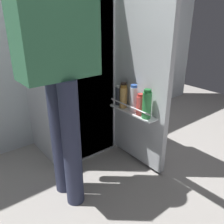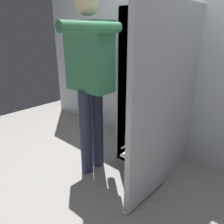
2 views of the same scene
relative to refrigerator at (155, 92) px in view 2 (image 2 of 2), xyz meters
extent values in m
plane|color=gray|center=(-0.03, -0.48, -0.82)|extent=(5.44, 5.44, 0.00)
cube|color=silver|center=(-0.03, 0.39, 0.44)|extent=(4.40, 0.10, 2.52)
cube|color=silver|center=(-0.03, 0.05, 0.00)|extent=(0.60, 0.57, 1.65)
cube|color=white|center=(-0.03, -0.23, 0.00)|extent=(0.56, 0.01, 1.61)
cube|color=white|center=(-0.03, -0.18, -0.06)|extent=(0.52, 0.09, 0.01)
cube|color=silver|center=(0.30, -0.52, 0.02)|extent=(0.05, 0.58, 1.62)
cube|color=white|center=(0.23, -0.52, -0.34)|extent=(0.10, 0.46, 0.01)
cylinder|color=silver|center=(0.18, -0.52, -0.28)|extent=(0.01, 0.44, 0.01)
cylinder|color=white|center=(0.23, -0.53, -0.23)|extent=(0.06, 0.06, 0.20)
cylinder|color=#335BB2|center=(0.23, -0.53, -0.12)|extent=(0.05, 0.05, 0.02)
cylinder|color=green|center=(0.22, -0.68, -0.23)|extent=(0.07, 0.07, 0.20)
cylinder|color=#195B28|center=(0.22, -0.68, -0.12)|extent=(0.05, 0.05, 0.02)
cylinder|color=brown|center=(0.23, -0.41, -0.23)|extent=(0.06, 0.06, 0.19)
cylinder|color=black|center=(0.23, -0.41, -0.13)|extent=(0.05, 0.05, 0.02)
cylinder|color=#DB4C47|center=(0.23, -0.61, -0.26)|extent=(0.06, 0.06, 0.15)
cylinder|color=#B22D28|center=(0.23, -0.61, -0.17)|extent=(0.05, 0.05, 0.02)
cylinder|color=tan|center=(0.22, -0.41, -0.24)|extent=(0.06, 0.06, 0.17)
cylinder|color=#996623|center=(0.22, -0.41, -0.14)|extent=(0.06, 0.06, 0.02)
cylinder|color=#333842|center=(0.23, -0.33, -0.25)|extent=(0.06, 0.06, 0.15)
cylinder|color=silver|center=(0.23, -0.33, -0.17)|extent=(0.04, 0.04, 0.02)
cylinder|color=red|center=(-0.17, -0.18, 0.00)|extent=(0.09, 0.09, 0.11)
cylinder|color=#2D334C|center=(-0.40, -0.45, -0.38)|extent=(0.12, 0.12, 0.88)
cylinder|color=#2D334C|center=(-0.39, -0.62, -0.38)|extent=(0.12, 0.12, 0.88)
cube|color=#3D7F56|center=(-0.39, -0.54, 0.37)|extent=(0.46, 0.23, 0.62)
sphere|color=beige|center=(-0.39, -0.54, 0.82)|extent=(0.23, 0.23, 0.23)
cylinder|color=#3D7F56|center=(-0.40, -0.31, 0.34)|extent=(0.08, 0.08, 0.59)
cylinder|color=#3D7F56|center=(-0.10, -0.76, 0.62)|extent=(0.09, 0.59, 0.08)
camera|label=1|loc=(-1.00, -1.79, 0.41)|focal=37.63mm
camera|label=2|loc=(1.15, -1.91, 0.59)|focal=35.21mm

